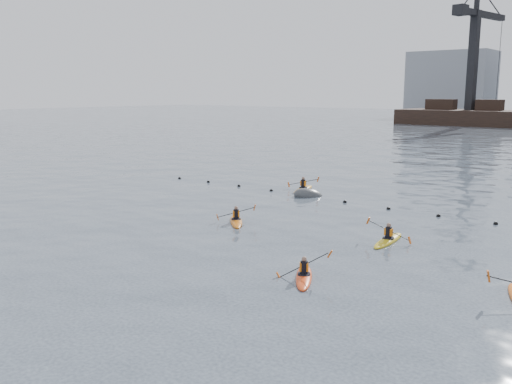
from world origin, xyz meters
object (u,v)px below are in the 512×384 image
Objects in this scene: kayaker_3 at (388,240)px; mooring_buoy at (309,196)px; kayaker_5 at (303,189)px; kayaker_0 at (304,276)px; kayaker_2 at (236,220)px.

kayaker_3 is 11.44m from mooring_buoy.
kayaker_5 is at bearing 133.10° from mooring_buoy.
kayaker_0 is 0.88× the size of kayaker_3.
kayaker_2 is 8.61m from mooring_buoy.
kayaker_2 reaches higher than mooring_buoy.
kayaker_3 is (8.00, 1.48, 0.00)m from kayaker_2.
mooring_buoy is (-1.00, 8.55, -0.09)m from kayaker_2.
mooring_buoy is (1.50, -1.60, -0.10)m from kayaker_5.
kayaker_0 is 16.22m from mooring_buoy.
kayaker_3 is 13.62m from kayaker_5.
kayaker_3 is at bearing -38.15° from mooring_buoy.
kayaker_0 reaches higher than mooring_buoy.
mooring_buoy is at bearing 90.73° from kayaker_0.
kayaker_0 is 0.81× the size of kayaker_5.
kayaker_3 reaches higher than kayaker_5.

